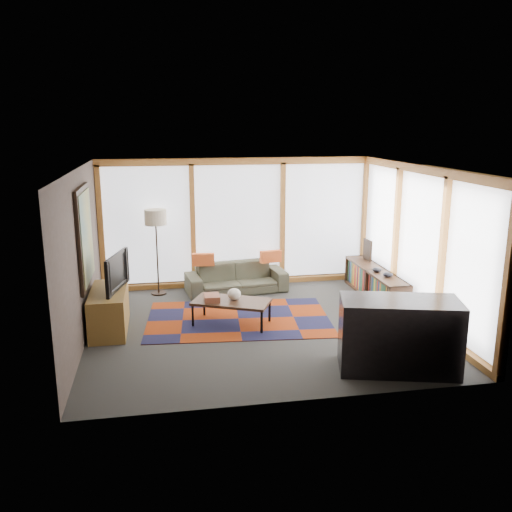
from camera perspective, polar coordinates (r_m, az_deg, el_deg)
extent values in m
plane|color=#282826|center=(9.00, 0.45, -7.42)|extent=(5.50, 5.50, 0.00)
cube|color=#3B302A|center=(8.56, -17.94, -0.10)|extent=(0.04, 5.00, 2.60)
cube|color=#3B302A|center=(6.26, 4.71, -4.45)|extent=(5.50, 0.04, 2.60)
cube|color=silver|center=(8.41, 0.49, 9.32)|extent=(5.50, 5.00, 0.04)
cube|color=white|center=(11.00, -1.91, 3.54)|extent=(5.30, 0.02, 2.35)
cube|color=white|center=(9.49, 16.84, 1.30)|extent=(0.02, 4.80, 2.35)
cube|color=black|center=(8.79, -17.59, 1.95)|extent=(0.05, 1.35, 1.55)
cube|color=gold|center=(8.78, -17.40, 1.96)|extent=(0.02, 1.20, 1.40)
cube|color=maroon|center=(9.32, -1.86, -6.62)|extent=(3.24, 2.24, 0.01)
imported|color=#38392A|center=(10.71, -2.09, -2.32)|extent=(2.04, 1.01, 0.57)
cube|color=#D95B26|center=(10.54, -5.57, -0.37)|extent=(0.44, 0.17, 0.24)
cube|color=#D95B26|center=(10.74, 1.56, -0.05)|extent=(0.44, 0.20, 0.23)
cube|color=brown|center=(8.95, -4.67, -4.42)|extent=(0.25, 0.31, 0.10)
ellipsoid|color=silver|center=(8.97, -2.31, -4.03)|extent=(0.25, 0.25, 0.19)
ellipsoid|color=black|center=(10.02, 13.71, -1.90)|extent=(0.20, 0.20, 0.09)
ellipsoid|color=black|center=(10.31, 12.62, -1.42)|extent=(0.20, 0.20, 0.08)
cube|color=black|center=(11.13, 11.66, 0.63)|extent=(0.06, 0.32, 0.42)
cube|color=brown|center=(9.06, -15.20, -5.53)|extent=(0.55, 1.33, 0.66)
imported|color=black|center=(8.92, -15.02, -1.61)|extent=(0.38, 1.03, 0.59)
cube|color=black|center=(7.58, 14.81, -8.06)|extent=(1.70, 1.10, 0.99)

